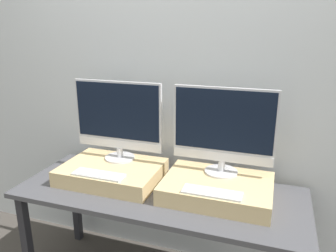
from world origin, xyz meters
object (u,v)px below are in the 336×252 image
(keyboard_left, at_px, (98,174))
(monitor_right, at_px, (223,129))
(keyboard_right, at_px, (212,192))
(monitor_left, at_px, (118,119))

(keyboard_left, bearing_deg, monitor_right, 22.22)
(keyboard_right, bearing_deg, keyboard_left, 180.00)
(monitor_right, bearing_deg, monitor_left, 180.00)
(monitor_left, relative_size, monitor_right, 1.00)
(monitor_left, bearing_deg, monitor_right, 0.00)
(monitor_left, bearing_deg, keyboard_left, -90.00)
(monitor_left, distance_m, keyboard_left, 0.39)
(monitor_left, distance_m, keyboard_right, 0.78)
(keyboard_left, xyz_separation_m, keyboard_right, (0.68, 0.00, 0.00))
(keyboard_left, height_order, keyboard_right, same)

